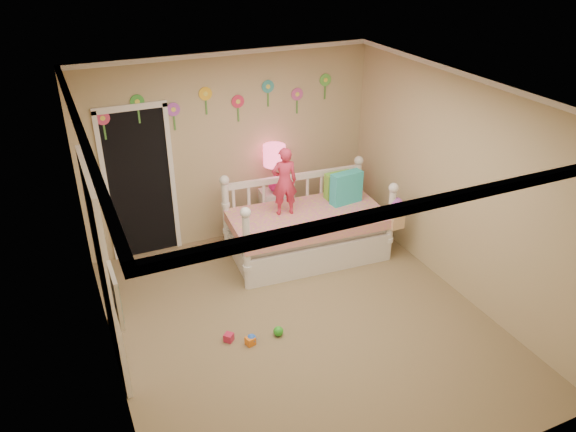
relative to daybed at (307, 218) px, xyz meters
name	(u,v)px	position (x,y,z in m)	size (l,w,h in m)	color
floor	(302,323)	(-0.69, -1.31, -0.56)	(4.00, 4.50, 0.01)	#7F684C
ceiling	(305,95)	(-0.69, -1.31, 2.04)	(4.00, 4.50, 0.01)	white
back_wall	(231,149)	(-0.69, 0.94, 0.74)	(4.00, 0.01, 2.60)	tan
left_wall	(100,265)	(-2.69, -1.31, 0.74)	(0.01, 4.50, 2.60)	tan
right_wall	(460,187)	(1.31, -1.31, 0.74)	(0.01, 4.50, 2.60)	tan
crown_molding	(305,99)	(-0.69, -1.31, 2.01)	(4.00, 4.50, 0.06)	white
daybed	(307,218)	(0.00, 0.00, 0.00)	(2.05, 1.10, 1.11)	white
pillow_turquoise	(346,188)	(0.62, 0.08, 0.28)	(0.44, 0.15, 0.44)	#26C2B7
pillow_lime	(338,185)	(0.61, 0.27, 0.25)	(0.38, 0.14, 0.36)	#75DA42
child	(284,181)	(-0.27, 0.13, 0.52)	(0.33, 0.22, 0.91)	#D53050
nightstand	(275,212)	(-0.15, 0.72, -0.22)	(0.40, 0.31, 0.67)	white
table_lamp	(274,161)	(-0.15, 0.72, 0.56)	(0.31, 0.31, 0.67)	#D91D7F
closet_doorway	(140,183)	(-1.94, 0.93, 0.48)	(0.90, 0.04, 2.07)	black
flower_decals	(222,103)	(-0.78, 0.93, 1.38)	(3.40, 0.02, 0.50)	#B2668C
mirror_closet	(104,271)	(-2.65, -1.01, 0.49)	(0.07, 1.30, 2.10)	white
wall_picture	(116,296)	(-2.66, -2.21, 0.99)	(0.05, 0.34, 0.42)	white
hanging_bag	(396,215)	(0.98, -0.60, 0.12)	(0.20, 0.16, 0.36)	beige
toy_scatter	(276,367)	(-1.26, -1.90, -0.50)	(0.80, 1.30, 0.11)	#996666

